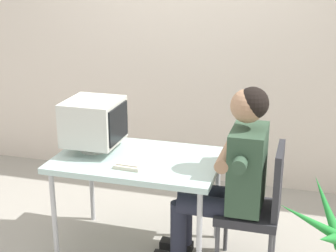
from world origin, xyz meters
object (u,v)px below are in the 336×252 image
person_seated (231,171)px  keyboard (138,157)px  crt_monitor (94,122)px  office_chair (259,203)px  desk (138,165)px

person_seated → keyboard: bearing=-179.8°
crt_monitor → office_chair: (1.19, -0.07, -0.44)m
desk → person_seated: (0.66, -0.02, 0.04)m
office_chair → person_seated: 0.28m
desk → office_chair: office_chair is taller
crt_monitor → office_chair: 1.27m
desk → keyboard: (0.01, -0.02, 0.07)m
office_chair → person_seated: bearing=180.0°
crt_monitor → person_seated: person_seated is taller
office_chair → person_seated: person_seated is taller
crt_monitor → keyboard: 0.41m
desk → keyboard: bearing=-68.6°
office_chair → keyboard: bearing=-179.8°
desk → office_chair: bearing=-1.5°
desk → crt_monitor: 0.44m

